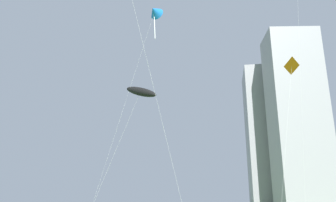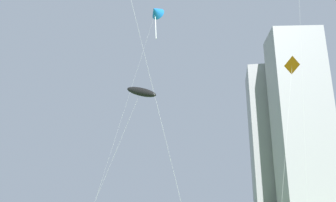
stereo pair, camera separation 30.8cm
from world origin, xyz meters
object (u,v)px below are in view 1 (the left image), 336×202
(distant_highrise_0, at_px, (278,136))
(kite_flying_6, at_px, (155,11))
(kite_flying_2, at_px, (291,67))
(kite_flying_7, at_px, (141,92))
(distant_highrise_1, at_px, (297,116))

(distant_highrise_0, bearing_deg, kite_flying_6, -105.76)
(kite_flying_6, bearing_deg, kite_flying_2, -44.01)
(kite_flying_6, xyz_separation_m, kite_flying_7, (-0.36, -10.26, -13.94))
(distant_highrise_1, bearing_deg, distant_highrise_0, 92.00)
(kite_flying_2, bearing_deg, kite_flying_7, 174.00)
(distant_highrise_1, bearing_deg, kite_flying_2, -109.76)
(kite_flying_6, height_order, kite_flying_7, kite_flying_6)
(kite_flying_2, height_order, kite_flying_7, kite_flying_2)
(kite_flying_2, bearing_deg, kite_flying_6, 135.99)
(distant_highrise_1, bearing_deg, kite_flying_7, -116.33)
(kite_flying_6, relative_size, distant_highrise_1, 0.40)
(kite_flying_7, relative_size, distant_highrise_1, 0.19)
(distant_highrise_1, bearing_deg, kite_flying_6, -118.88)
(kite_flying_2, bearing_deg, distant_highrise_0, 74.07)
(kite_flying_7, bearing_deg, distant_highrise_0, 68.50)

